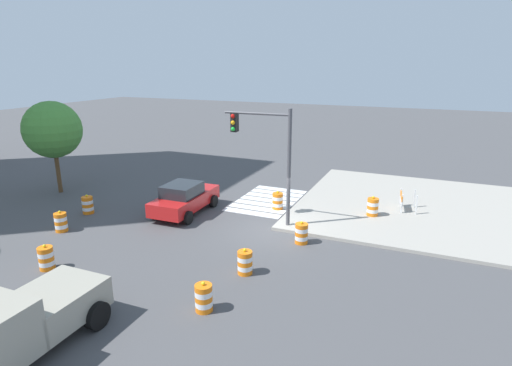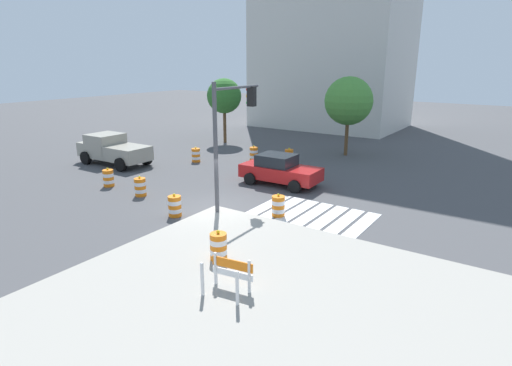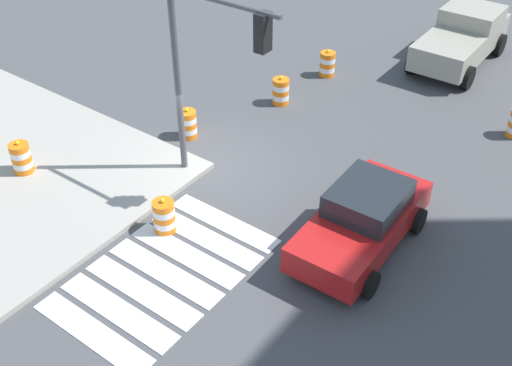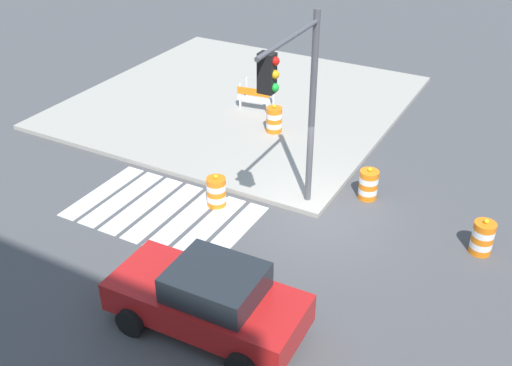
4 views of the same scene
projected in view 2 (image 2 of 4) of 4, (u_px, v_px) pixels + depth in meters
ground_plane at (215, 208)px, 19.04m from camera, size 120.00×120.00×0.00m
sidewalk_corner at (248, 312)px, 11.02m from camera, size 12.00×12.00×0.15m
crosswalk_stripes at (313, 214)px, 18.33m from camera, size 5.10×3.20×0.02m
sports_car at (280, 170)px, 22.60m from camera, size 4.35×2.23×1.63m
pickup_truck at (112, 149)px, 27.10m from camera, size 5.17×2.39×1.92m
traffic_barrel_near_corner at (196, 155)px, 27.80m from camera, size 0.56×0.56×1.02m
traffic_barrel_crosswalk_end at (140, 187)px, 20.72m from camera, size 0.56×0.56×1.02m
traffic_barrel_median_near at (175, 206)px, 17.99m from camera, size 0.56×0.56×1.02m
traffic_barrel_median_far at (278, 206)px, 17.98m from camera, size 0.56×0.56×1.02m
traffic_barrel_far_curb at (289, 156)px, 27.47m from camera, size 0.56×0.56×1.02m
traffic_barrel_lane_center at (108, 178)px, 22.32m from camera, size 0.56×0.56×1.02m
traffic_barrel_opposite_curb at (254, 154)px, 28.19m from camera, size 0.56×0.56×1.02m
traffic_barrel_on_sidewalk at (218, 246)px, 13.73m from camera, size 0.56×0.56×1.02m
construction_barricade at (230, 272)px, 11.77m from camera, size 1.33×0.93×1.00m
traffic_light_pole at (231, 122)px, 18.08m from camera, size 0.47×3.29×5.50m
street_tree_streetside_near at (224, 96)px, 33.52m from camera, size 2.77×2.77×5.17m
street_tree_streetside_mid at (349, 101)px, 28.83m from camera, size 3.32×3.32×5.48m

